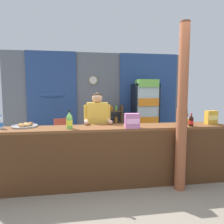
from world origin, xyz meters
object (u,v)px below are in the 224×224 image
stall_counter (114,150)px  snack_box_wafer (132,121)px  soda_bottle_lime_soda (69,121)px  soda_bottle_water (1,123)px  shopkeeper (97,123)px  soda_bottle_cola (191,121)px  plastic_lawn_chair (64,134)px  banana_bunch (185,121)px  bottle_shelf_rack (114,124)px  drink_fridge (145,110)px  pastry_tray (25,126)px  snack_box_choco_powder (211,117)px  timber_post (182,112)px

stall_counter → snack_box_wafer: 0.56m
soda_bottle_lime_soda → soda_bottle_water: 1.05m
shopkeeper → soda_bottle_cola: 1.61m
plastic_lawn_chair → soda_bottle_cola: bearing=-41.7°
soda_bottle_lime_soda → banana_bunch: soda_bottle_lime_soda is taller
shopkeeper → banana_bunch: bearing=-14.0°
bottle_shelf_rack → soda_bottle_water: (-2.12, -2.32, 0.44)m
stall_counter → snack_box_wafer: size_ratio=16.93×
bottle_shelf_rack → drink_fridge: bearing=-15.2°
drink_fridge → bottle_shelf_rack: bearing=164.8°
soda_bottle_cola → snack_box_wafer: 1.00m
soda_bottle_water → pastry_tray: (0.32, 0.09, -0.07)m
drink_fridge → banana_bunch: 2.08m
snack_box_wafer → soda_bottle_cola: bearing=1.2°
drink_fridge → banana_bunch: bearing=-88.7°
bottle_shelf_rack → soda_bottle_lime_soda: soda_bottle_lime_soda is taller
soda_bottle_cola → banana_bunch: (0.02, 0.24, -0.03)m
snack_box_choco_powder → timber_post: bearing=-154.7°
banana_bunch → soda_bottle_lime_soda: bearing=-175.0°
snack_box_choco_powder → snack_box_wafer: bearing=-173.5°
stall_counter → shopkeeper: 0.70m
timber_post → drink_fridge: (0.24, 2.52, -0.21)m
soda_bottle_water → snack_box_wafer: 2.01m
bottle_shelf_rack → banana_bunch: bottle_shelf_rack is taller
soda_bottle_lime_soda → snack_box_choco_powder: (2.40, 0.08, -0.01)m
plastic_lawn_chair → banana_bunch: (2.22, -1.72, 0.52)m
timber_post → soda_bottle_lime_soda: bearing=171.0°
soda_bottle_lime_soda → bottle_shelf_rack: bearing=66.4°
snack_box_choco_powder → bottle_shelf_rack: bearing=118.9°
soda_bottle_water → snack_box_choco_powder: size_ratio=0.91×
soda_bottle_lime_soda → soda_bottle_cola: (1.95, -0.07, -0.03)m
soda_bottle_water → banana_bunch: 3.01m
shopkeeper → soda_bottle_lime_soda: 0.73m
plastic_lawn_chair → pastry_tray: (-0.46, -1.64, 0.49)m
bottle_shelf_rack → soda_bottle_lime_soda: 2.74m
snack_box_wafer → pastry_tray: (-1.67, 0.34, -0.09)m
drink_fridge → soda_bottle_water: 3.63m
stall_counter → soda_bottle_water: (-1.72, 0.17, 0.46)m
bottle_shelf_rack → banana_bunch: (0.89, -2.30, 0.41)m
drink_fridge → pastry_tray: 3.31m
soda_bottle_cola → plastic_lawn_chair: bearing=138.3°
soda_bottle_water → snack_box_choco_powder: (3.44, -0.08, 0.03)m
pastry_tray → stall_counter: bearing=-10.8°
soda_bottle_cola → banana_bunch: size_ratio=0.80×
timber_post → soda_bottle_water: timber_post is taller
shopkeeper → pastry_tray: (-1.18, -0.30, 0.04)m
snack_box_choco_powder → plastic_lawn_chair: bearing=145.7°
stall_counter → snack_box_choco_powder: snack_box_choco_powder is taller
soda_bottle_water → snack_box_wafer: bearing=-7.1°
stall_counter → drink_fridge: size_ratio=2.10×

